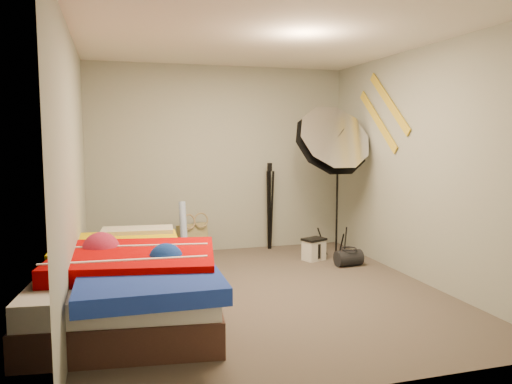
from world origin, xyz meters
name	(u,v)px	position (x,y,z in m)	size (l,w,h in m)	color
floor	(263,293)	(0.00, 0.00, 0.00)	(4.00, 4.00, 0.00)	#51493F
ceiling	(264,37)	(0.00, 0.00, 2.50)	(4.00, 4.00, 0.00)	silver
wall_back	(220,159)	(0.00, 2.00, 1.25)	(3.50, 3.50, 0.00)	gray
wall_front	(362,189)	(0.00, -2.00, 1.25)	(3.50, 3.50, 0.00)	gray
wall_left	(73,172)	(-1.75, 0.00, 1.25)	(4.00, 4.00, 0.00)	gray
wall_right	(419,165)	(1.75, 0.00, 1.25)	(4.00, 4.00, 0.00)	gray
tote_bag	(193,239)	(-0.41, 1.83, 0.20)	(0.41, 0.12, 0.41)	tan
wrapping_roll	(184,232)	(-0.58, 1.50, 0.38)	(0.09, 0.09, 0.75)	#5685D7
camera_case	(314,250)	(1.01, 1.09, 0.13)	(0.26, 0.18, 0.26)	silver
duffel_bag	(349,258)	(1.30, 0.71, 0.10)	(0.19, 0.19, 0.32)	black
wall_stripe_upper	(389,103)	(1.73, 0.60, 1.95)	(0.02, 1.10, 0.10)	gold
wall_stripe_lower	(378,121)	(1.73, 0.85, 1.75)	(0.02, 1.10, 0.10)	gold
bed	(132,281)	(-1.29, -0.28, 0.31)	(1.69, 2.34, 0.61)	#442921
photo_umbrella	(331,143)	(1.24, 1.16, 1.48)	(1.19, 0.87, 2.06)	black
camera_tripod	(270,200)	(0.67, 1.87, 0.69)	(0.08, 0.08, 1.20)	black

